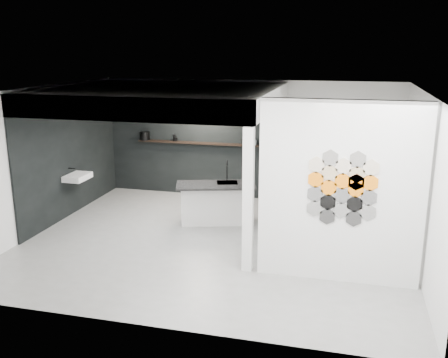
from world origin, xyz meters
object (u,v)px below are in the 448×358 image
(wall_basin, at_px, (77,177))
(utensil_cup, at_px, (176,139))
(kettle, at_px, (246,141))
(glass_vase, at_px, (253,142))
(bottle_dark, at_px, (174,138))
(kitchen_island, at_px, (216,202))
(stockpot, at_px, (145,136))
(glass_bowl, at_px, (253,142))
(partition_panel, at_px, (340,193))

(wall_basin, distance_m, utensil_cup, 2.60)
(wall_basin, distance_m, kettle, 3.86)
(wall_basin, relative_size, glass_vase, 4.02)
(wall_basin, height_order, utensil_cup, utensil_cup)
(bottle_dark, bearing_deg, wall_basin, -125.13)
(kitchen_island, xyz_separation_m, stockpot, (-2.29, 1.81, 0.99))
(kitchen_island, distance_m, glass_vase, 2.09)
(glass_bowl, height_order, glass_vase, glass_vase)
(wall_basin, xyz_separation_m, stockpot, (0.69, 2.07, 0.57))
(glass_bowl, relative_size, glass_vase, 1.08)
(partition_panel, relative_size, utensil_cup, 31.95)
(kitchen_island, distance_m, glass_bowl, 2.08)
(glass_vase, bearing_deg, kettle, 180.00)
(partition_panel, bearing_deg, kitchen_island, 140.36)
(glass_vase, bearing_deg, wall_basin, -148.65)
(glass_bowl, bearing_deg, kitchen_island, -102.77)
(bottle_dark, height_order, utensil_cup, bottle_dark)
(glass_bowl, height_order, bottle_dark, bottle_dark)
(kettle, height_order, glass_bowl, kettle)
(wall_basin, height_order, kettle, kettle)
(kitchen_island, distance_m, kettle, 2.06)
(glass_vase, relative_size, bottle_dark, 0.95)
(partition_panel, bearing_deg, stockpot, 141.01)
(glass_bowl, bearing_deg, stockpot, 180.00)
(wall_basin, relative_size, bottle_dark, 3.82)
(kitchen_island, height_order, kettle, kettle)
(wall_basin, bearing_deg, kitchen_island, 4.96)
(partition_panel, distance_m, glass_vase, 4.39)
(partition_panel, height_order, kitchen_island, partition_panel)
(stockpot, distance_m, utensil_cup, 0.81)
(kitchen_island, bearing_deg, glass_bowl, 61.05)
(wall_basin, bearing_deg, partition_panel, -18.23)
(wall_basin, bearing_deg, glass_vase, 31.35)
(wall_basin, bearing_deg, utensil_cup, 54.07)
(glass_vase, height_order, utensil_cup, glass_vase)
(partition_panel, bearing_deg, kettle, 120.21)
(partition_panel, distance_m, utensil_cup, 5.54)
(partition_panel, height_order, bottle_dark, partition_panel)
(stockpot, xyz_separation_m, glass_bowl, (2.70, 0.00, -0.04))
(wall_basin, bearing_deg, kettle, 32.72)
(bottle_dark, bearing_deg, kettle, 0.00)
(kitchen_island, height_order, utensil_cup, utensil_cup)
(wall_basin, distance_m, kitchen_island, 3.02)
(partition_panel, xyz_separation_m, kitchen_island, (-2.48, 2.06, -0.97))
(kettle, bearing_deg, glass_bowl, -3.62)
(glass_vase, bearing_deg, kitchen_island, -102.77)
(bottle_dark, bearing_deg, glass_bowl, 0.00)
(kitchen_island, height_order, glass_vase, glass_vase)
(glass_bowl, bearing_deg, wall_basin, -148.65)
(glass_vase, distance_m, bottle_dark, 1.94)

